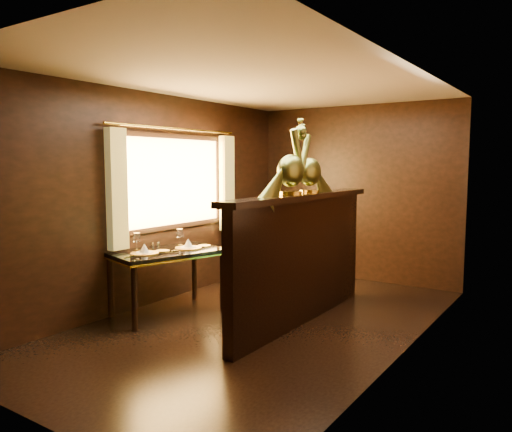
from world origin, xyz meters
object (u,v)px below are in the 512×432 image
object	(u,v)px
dining_table	(167,256)
chair_left	(264,260)
peacock_left	(291,156)
chair_right	(255,249)
peacock_right	(310,159)

from	to	relation	value
dining_table	chair_left	xyz separation A→B (m)	(1.06, 0.35, 0.02)
peacock_left	chair_right	bearing A→B (deg)	142.69
chair_right	peacock_right	distance (m)	1.42
dining_table	peacock_right	world-z (taller)	peacock_right
chair_left	peacock_right	distance (m)	1.16
chair_left	peacock_left	bearing A→B (deg)	-14.66
chair_left	chair_right	xyz separation A→B (m)	(-0.56, 0.66, -0.04)
chair_left	peacock_left	world-z (taller)	peacock_left
dining_table	peacock_right	distance (m)	1.89
chair_right	peacock_left	bearing A→B (deg)	-37.39
chair_left	dining_table	bearing A→B (deg)	-173.64
dining_table	peacock_left	distance (m)	1.79
peacock_left	peacock_right	distance (m)	0.40
peacock_right	chair_right	bearing A→B (deg)	162.68
chair_left	peacock_left	distance (m)	1.12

